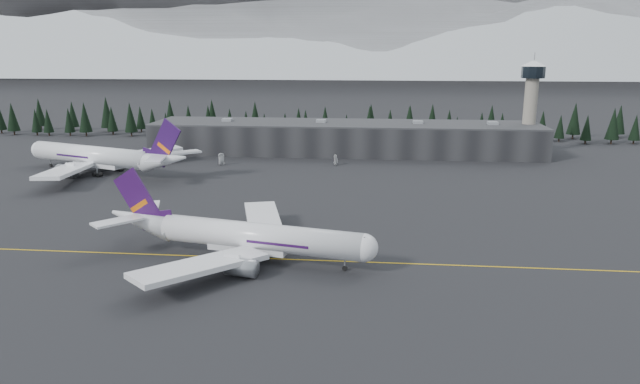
# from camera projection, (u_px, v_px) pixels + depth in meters

# --- Properties ---
(ground) EXTENTS (1400.00, 1400.00, 0.00)m
(ground) POSITION_uv_depth(u_px,v_px,m) (311.00, 257.00, 119.40)
(ground) COLOR black
(ground) RESTS_ON ground
(taxiline) EXTENTS (400.00, 0.40, 0.02)m
(taxiline) POSITION_uv_depth(u_px,v_px,m) (309.00, 260.00, 117.46)
(taxiline) COLOR gold
(taxiline) RESTS_ON ground
(terminal) EXTENTS (160.00, 30.00, 12.60)m
(terminal) POSITION_uv_depth(u_px,v_px,m) (345.00, 138.00, 238.50)
(terminal) COLOR black
(terminal) RESTS_ON ground
(control_tower) EXTENTS (10.00, 10.00, 37.70)m
(control_tower) POSITION_uv_depth(u_px,v_px,m) (531.00, 97.00, 230.03)
(control_tower) COLOR gray
(control_tower) RESTS_ON ground
(treeline) EXTENTS (360.00, 20.00, 15.00)m
(treeline) POSITION_uv_depth(u_px,v_px,m) (349.00, 124.00, 273.92)
(treeline) COLOR black
(treeline) RESTS_ON ground
(mountain_ridge) EXTENTS (4400.00, 900.00, 420.00)m
(mountain_ridge) POSITION_uv_depth(u_px,v_px,m) (371.00, 72.00, 1084.53)
(mountain_ridge) COLOR white
(mountain_ridge) RESTS_ON ground
(jet_main) EXTENTS (59.61, 54.47, 17.74)m
(jet_main) POSITION_uv_depth(u_px,v_px,m) (237.00, 235.00, 117.57)
(jet_main) COLOR white
(jet_main) RESTS_ON ground
(jet_parked) EXTENTS (68.50, 61.42, 20.79)m
(jet_parked) POSITION_uv_depth(u_px,v_px,m) (104.00, 157.00, 197.93)
(jet_parked) COLOR white
(jet_parked) RESTS_ON ground
(gse_vehicle_a) EXTENTS (3.95, 5.02, 1.27)m
(gse_vehicle_a) POSITION_uv_depth(u_px,v_px,m) (221.00, 163.00, 213.71)
(gse_vehicle_a) COLOR silver
(gse_vehicle_a) RESTS_ON ground
(gse_vehicle_b) EXTENTS (4.37, 3.30, 1.39)m
(gse_vehicle_b) POSITION_uv_depth(u_px,v_px,m) (336.00, 163.00, 213.42)
(gse_vehicle_b) COLOR #BCBDBF
(gse_vehicle_b) RESTS_ON ground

